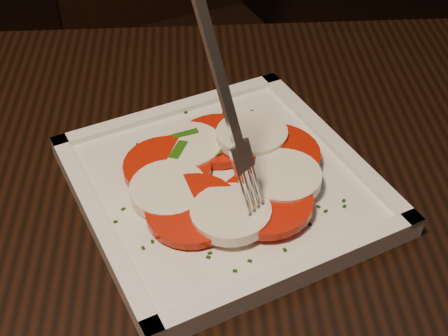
{
  "coord_description": "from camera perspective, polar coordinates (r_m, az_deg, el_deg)",
  "views": [
    {
      "loc": [
        0.11,
        -0.53,
        1.15
      ],
      "look_at": [
        0.17,
        -0.12,
        0.78
      ],
      "focal_mm": 50.0,
      "sensor_mm": 36.0,
      "label": 1
    }
  ],
  "objects": [
    {
      "name": "table",
      "position": [
        0.6,
        2.69,
        -14.83
      ],
      "size": [
        1.26,
        0.9,
        0.75
      ],
      "rotation": [
        0.0,
        0.0,
        -0.08
      ],
      "color": "black",
      "rests_on": "ground"
    },
    {
      "name": "chair",
      "position": [
        1.34,
        -4.88,
        14.06
      ],
      "size": [
        0.53,
        0.53,
        0.93
      ],
      "rotation": [
        0.0,
        0.0,
        0.3
      ],
      "color": "black",
      "rests_on": "ground"
    },
    {
      "name": "plate",
      "position": [
        0.57,
        0.0,
        -1.69
      ],
      "size": [
        0.32,
        0.32,
        0.01
      ],
      "primitive_type": "cube",
      "rotation": [
        0.0,
        0.0,
        0.33
      ],
      "color": "white",
      "rests_on": "table"
    },
    {
      "name": "caprese_salad",
      "position": [
        0.56,
        0.0,
        -0.4
      ],
      "size": [
        0.2,
        0.22,
        0.03
      ],
      "color": "red",
      "rests_on": "plate"
    },
    {
      "name": "fork",
      "position": [
        0.47,
        -0.58,
        6.54
      ],
      "size": [
        0.06,
        0.07,
        0.18
      ],
      "primitive_type": null,
      "rotation": [
        0.0,
        0.0,
        0.72
      ],
      "color": "white",
      "rests_on": "caprese_salad"
    }
  ]
}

